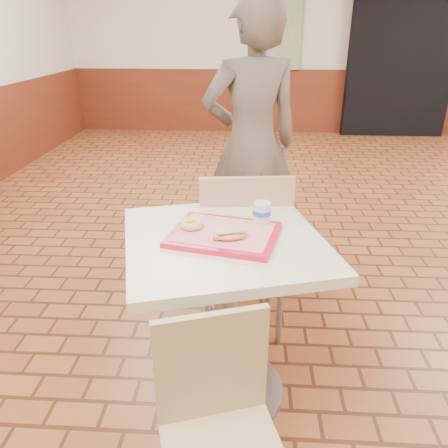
# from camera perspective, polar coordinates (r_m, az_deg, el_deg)

# --- Properties ---
(wainscot_band) EXTENTS (8.00, 10.00, 1.00)m
(wainscot_band) POSITION_cam_1_polar(r_m,az_deg,el_deg) (2.91, 25.30, -1.01)
(wainscot_band) COLOR #5B2211
(wainscot_band) RESTS_ON ground
(corridor_doorway) EXTENTS (1.60, 0.22, 2.20)m
(corridor_doorway) POSITION_cam_1_polar(r_m,az_deg,el_deg) (7.70, 22.03, 18.82)
(corridor_doorway) COLOR black
(corridor_doorway) RESTS_ON ground
(promo_poster) EXTENTS (0.50, 0.03, 1.20)m
(promo_poster) POSITION_cam_1_polar(r_m,az_deg,el_deg) (7.40, 7.98, 23.97)
(promo_poster) COLOR gray
(promo_poster) RESTS_ON wainscot_band
(main_table) EXTENTS (0.80, 0.80, 0.84)m
(main_table) POSITION_cam_1_polar(r_m,az_deg,el_deg) (1.94, 0.00, -9.05)
(main_table) COLOR beige
(main_table) RESTS_ON ground
(chair_main_front) EXTENTS (0.48, 0.48, 0.82)m
(chair_main_front) POSITION_cam_1_polar(r_m,az_deg,el_deg) (1.56, -0.61, -24.74)
(chair_main_front) COLOR tan
(chair_main_front) RESTS_ON ground
(chair_main_back) EXTENTS (0.50, 0.50, 0.99)m
(chair_main_back) POSITION_cam_1_polar(r_m,az_deg,el_deg) (2.35, 2.55, -3.06)
(chair_main_back) COLOR tan
(chair_main_back) RESTS_ON ground
(customer) EXTENTS (0.77, 0.63, 1.83)m
(customer) POSITION_cam_1_polar(r_m,az_deg,el_deg) (2.98, 3.59, 10.37)
(customer) COLOR #61564B
(customer) RESTS_ON ground
(serving_tray) EXTENTS (0.43, 0.33, 0.03)m
(serving_tray) POSITION_cam_1_polar(r_m,az_deg,el_deg) (1.80, 0.00, -1.37)
(serving_tray) COLOR red
(serving_tray) RESTS_ON main_table
(ring_donut) EXTENTS (0.13, 0.13, 0.03)m
(ring_donut) POSITION_cam_1_polar(r_m,az_deg,el_deg) (1.82, -4.30, 0.02)
(ring_donut) COLOR #E8AE54
(ring_donut) RESTS_ON serving_tray
(long_john_donut) EXTENTS (0.14, 0.10, 0.04)m
(long_john_donut) POSITION_cam_1_polar(r_m,az_deg,el_deg) (1.72, 0.78, -1.43)
(long_john_donut) COLOR #ED9945
(long_john_donut) RESTS_ON serving_tray
(paper_cup) EXTENTS (0.08, 0.08, 0.09)m
(paper_cup) POSITION_cam_1_polar(r_m,az_deg,el_deg) (1.85, 4.96, 1.45)
(paper_cup) COLOR silver
(paper_cup) RESTS_ON serving_tray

